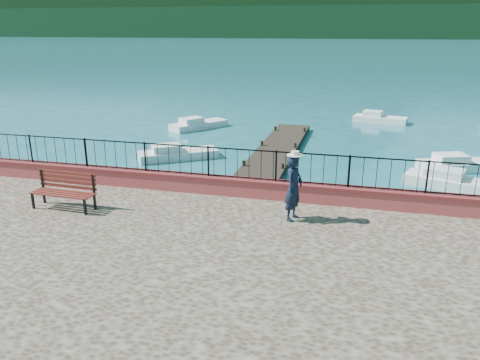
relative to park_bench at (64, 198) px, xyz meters
The scene contains 14 objects.
ground 6.55m from the park_bench, 11.95° to the right, with size 2000.00×2000.00×0.00m, color #19596B.
parapet 6.67m from the park_bench, 20.92° to the left, with size 28.00×0.46×0.58m, color #A23A3E.
railing 6.71m from the park_bench, 20.92° to the left, with size 27.00×0.05×0.95m, color black.
dock 11.57m from the park_bench, 68.39° to the left, with size 2.00×16.00×0.30m, color #2D231C.
far_forest 298.84m from the park_bench, 88.80° to the left, with size 900.00×60.00×18.00m, color black.
foothills 359.32m from the park_bench, 89.00° to the left, with size 900.00×120.00×44.00m, color black.
park_bench is the anchor object (origin of this frame).
person 6.79m from the park_bench, ahead, with size 0.68×0.45×1.86m, color black.
hat 6.95m from the park_bench, ahead, with size 0.44×0.44×0.12m, color silver.
boat_0 10.12m from the park_bench, 92.40° to the left, with size 3.92×1.30×0.80m, color silver.
boat_1 15.20m from the park_bench, 34.32° to the left, with size 4.30×1.30×0.80m, color silver.
boat_2 17.50m from the park_bench, 41.28° to the left, with size 3.95×1.30×0.80m, color silver.
boat_3 17.54m from the park_bench, 96.19° to the left, with size 3.90×1.30×0.80m, color silver.
boat_4 24.51m from the park_bench, 66.61° to the left, with size 3.57×1.30×0.80m, color silver.
Camera 1 is at (2.08, -9.99, 6.36)m, focal length 35.00 mm.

